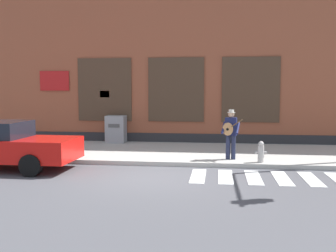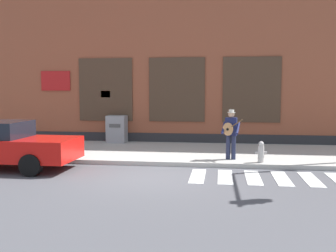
% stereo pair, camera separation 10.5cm
% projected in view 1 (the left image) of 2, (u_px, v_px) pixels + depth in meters
% --- Properties ---
extents(ground_plane, '(160.00, 160.00, 0.00)m').
position_uv_depth(ground_plane, '(152.00, 177.00, 11.42)').
color(ground_plane, '#4C4C51').
extents(sidewalk, '(28.00, 4.89, 0.15)m').
position_uv_depth(sidewalk, '(169.00, 152.00, 15.36)').
color(sidewalk, '#ADAAA3').
rests_on(sidewalk, ground).
extents(building_backdrop, '(28.00, 4.06, 8.94)m').
position_uv_depth(building_backdrop, '(180.00, 50.00, 19.33)').
color(building_backdrop, brown).
rests_on(building_backdrop, ground).
extents(crosswalk, '(5.20, 1.90, 0.01)m').
position_uv_depth(crosswalk, '(282.00, 178.00, 11.21)').
color(crosswalk, silver).
rests_on(crosswalk, ground).
extents(red_car, '(4.63, 2.05, 1.53)m').
position_uv_depth(red_car, '(3.00, 145.00, 12.44)').
color(red_car, red).
rests_on(red_car, ground).
extents(busker, '(0.72, 0.61, 1.70)m').
position_uv_depth(busker, '(230.00, 131.00, 13.34)').
color(busker, '#1E233D').
rests_on(busker, sidewalk).
extents(utility_box, '(0.85, 0.70, 1.21)m').
position_uv_depth(utility_box, '(116.00, 129.00, 17.60)').
color(utility_box, gray).
rests_on(utility_box, sidewalk).
extents(fire_hydrant, '(0.38, 0.20, 0.70)m').
position_uv_depth(fire_hydrant, '(261.00, 152.00, 12.84)').
color(fire_hydrant, '#B2ADA8').
rests_on(fire_hydrant, sidewalk).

